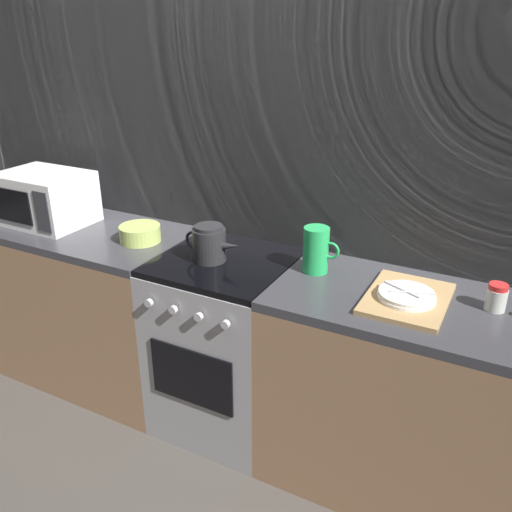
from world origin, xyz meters
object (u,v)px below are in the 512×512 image
stove_unit (226,344)px  dish_pile (407,297)px  kettle (209,243)px  spice_jar (496,297)px  pitcher (316,250)px  microwave (45,198)px  mixing_bowl (140,234)px

stove_unit → dish_pile: dish_pile is taller
kettle → spice_jar: kettle is taller
stove_unit → pitcher: size_ratio=4.50×
dish_pile → spice_jar: size_ratio=3.81×
microwave → spice_jar: (2.23, 0.09, -0.08)m
kettle → dish_pile: kettle is taller
mixing_bowl → spice_jar: 1.61m
pitcher → dish_pile: size_ratio=0.50×
microwave → pitcher: size_ratio=2.30×
dish_pile → microwave: bearing=179.8°
microwave → dish_pile: microwave is taller
pitcher → kettle: bearing=-166.4°
kettle → pitcher: pitcher is taller
stove_unit → mixing_bowl: mixing_bowl is taller
microwave → dish_pile: bearing=-0.2°
microwave → mixing_bowl: size_ratio=2.30×
kettle → microwave: bearing=178.7°
stove_unit → mixing_bowl: 0.69m
mixing_bowl → kettle: bearing=-4.6°
kettle → dish_pile: size_ratio=0.71×
kettle → mixing_bowl: bearing=175.4°
pitcher → spice_jar: (0.72, -0.00, -0.05)m
dish_pile → stove_unit: bearing=178.8°
spice_jar → kettle: bearing=-174.7°
kettle → dish_pile: bearing=1.1°
spice_jar → microwave: bearing=-177.7°
pitcher → stove_unit: bearing=-169.4°
kettle → pitcher: (0.47, 0.11, 0.02)m
kettle → spice_jar: size_ratio=2.71×
stove_unit → pitcher: bearing=10.6°
microwave → pitcher: microwave is taller
microwave → dish_pile: (1.92, -0.01, -0.12)m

